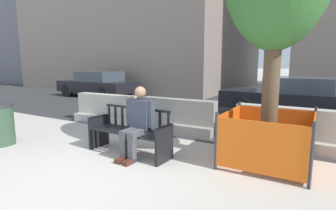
# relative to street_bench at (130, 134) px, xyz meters

# --- Properties ---
(ground_plane) EXTENTS (200.00, 200.00, 0.00)m
(ground_plane) POSITION_rel_street_bench_xyz_m (0.06, -1.31, -0.40)
(ground_plane) COLOR #B7B2A8
(street_asphalt) EXTENTS (120.00, 12.00, 0.01)m
(street_asphalt) POSITION_rel_street_bench_xyz_m (0.06, 7.39, -0.39)
(street_asphalt) COLOR #333335
(street_asphalt) RESTS_ON ground
(street_bench) EXTENTS (1.71, 0.61, 0.88)m
(street_bench) POSITION_rel_street_bench_xyz_m (0.00, 0.00, 0.00)
(street_bench) COLOR black
(street_bench) RESTS_ON ground
(seated_person) EXTENTS (0.59, 0.74, 1.31)m
(seated_person) POSITION_rel_street_bench_xyz_m (0.26, -0.07, 0.29)
(seated_person) COLOR #383D4C
(seated_person) RESTS_ON ground
(jersey_barrier_centre) EXTENTS (2.02, 0.73, 0.84)m
(jersey_barrier_centre) POSITION_rel_street_bench_xyz_m (0.01, 1.95, -0.06)
(jersey_barrier_centre) COLOR gray
(jersey_barrier_centre) RESTS_ON ground
(jersey_barrier_left) EXTENTS (2.01, 0.71, 0.84)m
(jersey_barrier_left) POSITION_rel_street_bench_xyz_m (-2.27, 1.80, -0.06)
(jersey_barrier_left) COLOR #ADA89E
(jersey_barrier_left) RESTS_ON ground
(jersey_barrier_right) EXTENTS (2.02, 0.73, 0.84)m
(jersey_barrier_right) POSITION_rel_street_bench_xyz_m (2.53, 1.95, -0.06)
(jersey_barrier_right) COLOR #ADA89E
(jersey_barrier_right) RESTS_ON ground
(construction_fence) EXTENTS (1.41, 1.41, 0.96)m
(construction_fence) POSITION_rel_street_bench_xyz_m (2.38, 0.77, 0.08)
(construction_fence) COLOR #2D2D33
(construction_fence) RESTS_ON ground
(car_sedan_mid) EXTENTS (4.21, 2.02, 1.32)m
(car_sedan_mid) POSITION_rel_street_bench_xyz_m (-7.02, 6.23, 0.27)
(car_sedan_mid) COLOR black
(car_sedan_mid) RESTS_ON ground
(car_sedan_far) EXTENTS (4.48, 2.10, 1.29)m
(car_sedan_far) POSITION_rel_street_bench_xyz_m (2.39, 5.54, 0.25)
(car_sedan_far) COLOR black
(car_sedan_far) RESTS_ON ground
(trash_bin) EXTENTS (0.58, 0.58, 0.89)m
(trash_bin) POSITION_rel_street_bench_xyz_m (-2.75, -0.94, 0.05)
(trash_bin) COLOR #334C38
(trash_bin) RESTS_ON ground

